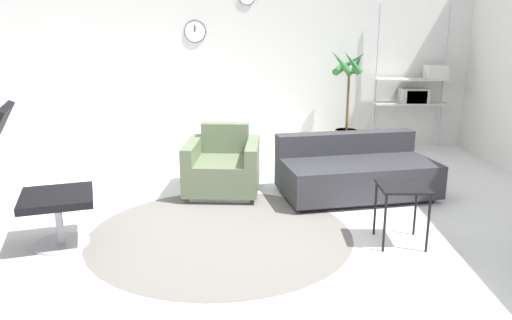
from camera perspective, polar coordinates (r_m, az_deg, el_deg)
ground_plane at (r=4.56m, az=-1.08°, el=-7.11°), size 12.00×12.00×0.00m
wall_back at (r=7.39m, az=-0.32°, el=12.46°), size 12.00×0.09×2.80m
round_rug at (r=4.33m, az=-4.10°, el=-8.37°), size 2.25×2.25×0.01m
lounge_chair at (r=4.22m, az=-27.07°, el=-0.17°), size 1.15×0.84×1.24m
armchair_red at (r=5.32m, az=-3.79°, el=-0.90°), size 0.78×0.83×0.70m
couch_low at (r=5.32m, az=11.24°, el=-1.49°), size 1.70×1.18×0.61m
side_table at (r=4.16m, az=16.39°, el=-3.68°), size 0.38×0.38×0.49m
potted_plant at (r=7.17m, az=10.33°, el=5.24°), size 0.57×0.59×1.45m
shelf_unit at (r=7.52m, az=17.98°, el=7.73°), size 1.02×0.28×2.04m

